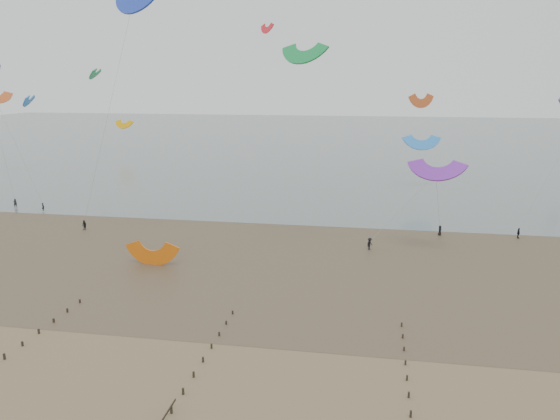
{
  "coord_description": "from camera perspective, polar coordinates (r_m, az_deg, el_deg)",
  "views": [
    {
      "loc": [
        18.48,
        -41.38,
        24.85
      ],
      "look_at": [
        6.46,
        28.0,
        8.0
      ],
      "focal_mm": 35.0,
      "sensor_mm": 36.0,
      "label": 1
    }
  ],
  "objects": [
    {
      "name": "kitesurfer_lead",
      "position": [
        115.63,
        -23.52,
        0.32
      ],
      "size": [
        0.68,
        0.57,
        1.59
      ],
      "primitive_type": "imported",
      "rotation": [
        0.0,
        0.0,
        2.77
      ],
      "color": "black",
      "rests_on": "ground"
    },
    {
      "name": "ground",
      "position": [
        51.68,
        -12.94,
        -15.65
      ],
      "size": [
        500.0,
        500.0,
        0.0
      ],
      "primitive_type": "plane",
      "color": "brown",
      "rests_on": "ground"
    },
    {
      "name": "grounded_kite",
      "position": [
        77.62,
        -13.14,
        -5.58
      ],
      "size": [
        6.59,
        5.21,
        3.55
      ],
      "primitive_type": null,
      "rotation": [
        1.54,
        0.0,
        -0.03
      ],
      "color": "orange",
      "rests_on": "ground"
    },
    {
      "name": "sea_and_shore",
      "position": [
        82.87,
        -6.46,
        -4.07
      ],
      "size": [
        500.0,
        665.0,
        0.03
      ],
      "color": "#475654",
      "rests_on": "ground"
    },
    {
      "name": "kitesurfers",
      "position": [
        93.41,
        16.76,
        -2.0
      ],
      "size": [
        130.7,
        24.75,
        1.87
      ],
      "color": "black",
      "rests_on": "ground"
    },
    {
      "name": "kites_airborne",
      "position": [
        133.23,
        -2.6,
        12.29
      ],
      "size": [
        241.32,
        128.79,
        41.24
      ],
      "color": "#8A1248",
      "rests_on": "ground"
    }
  ]
}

